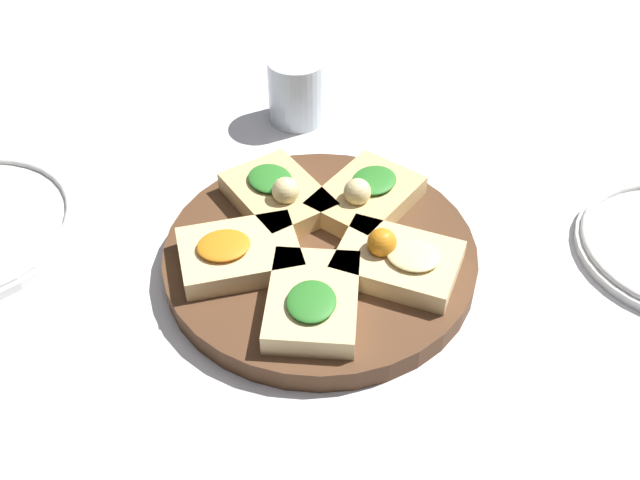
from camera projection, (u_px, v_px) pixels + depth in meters
ground_plane at (320, 265)px, 0.77m from camera, size 3.00×3.00×0.00m
serving_board at (320, 257)px, 0.76m from camera, size 0.32×0.32×0.02m
focaccia_slice_0 at (278, 195)px, 0.79m from camera, size 0.14×0.13×0.04m
focaccia_slice_1 at (238, 253)px, 0.73m from camera, size 0.14×0.13×0.03m
focaccia_slice_2 at (313, 301)px, 0.68m from camera, size 0.11×0.13×0.03m
focaccia_slice_3 at (398, 259)px, 0.72m from camera, size 0.12×0.08×0.04m
focaccia_slice_4 at (366, 196)px, 0.79m from camera, size 0.11×0.13×0.04m
water_glass at (297, 90)px, 0.93m from camera, size 0.07×0.07×0.08m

